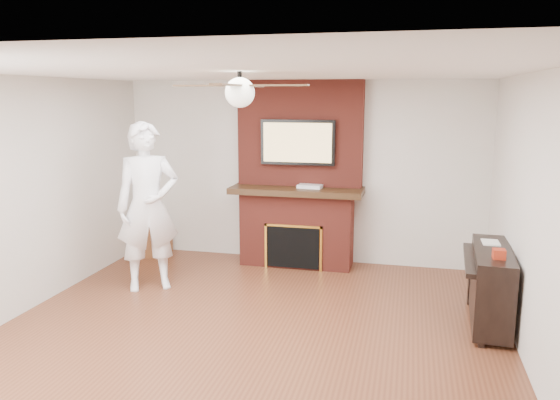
% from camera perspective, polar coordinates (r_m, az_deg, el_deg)
% --- Properties ---
extents(room_shell, '(5.36, 5.86, 2.86)m').
position_cam_1_polar(room_shell, '(4.95, -4.04, -1.33)').
color(room_shell, '#532918').
rests_on(room_shell, ground).
extents(fireplace, '(1.78, 0.64, 2.50)m').
position_cam_1_polar(fireplace, '(7.42, 1.90, 0.79)').
color(fireplace, maroon).
rests_on(fireplace, ground).
extents(tv, '(1.00, 0.08, 0.60)m').
position_cam_1_polar(tv, '(7.29, 1.86, 6.04)').
color(tv, black).
rests_on(tv, fireplace).
extents(ceiling_fan, '(1.21, 1.21, 0.31)m').
position_cam_1_polar(ceiling_fan, '(4.84, -4.22, 11.27)').
color(ceiling_fan, black).
rests_on(ceiling_fan, room_shell).
extents(person, '(0.88, 0.80, 2.00)m').
position_cam_1_polar(person, '(6.63, -13.64, -0.70)').
color(person, white).
rests_on(person, ground).
extents(side_table, '(0.54, 0.54, 0.54)m').
position_cam_1_polar(side_table, '(8.24, -13.41, -3.81)').
color(side_table, brown).
rests_on(side_table, ground).
extents(piano, '(0.52, 1.23, 0.88)m').
position_cam_1_polar(piano, '(5.94, 21.12, -8.23)').
color(piano, black).
rests_on(piano, ground).
extents(cable_box, '(0.33, 0.21, 0.05)m').
position_cam_1_polar(cable_box, '(7.28, 3.15, 1.43)').
color(cable_box, silver).
rests_on(cable_box, fireplace).
extents(candle_orange, '(0.06, 0.06, 0.11)m').
position_cam_1_polar(candle_orange, '(7.51, 1.02, -6.48)').
color(candle_orange, '#DC4519').
rests_on(candle_orange, ground).
extents(candle_green, '(0.07, 0.07, 0.08)m').
position_cam_1_polar(candle_green, '(7.46, 1.23, -6.73)').
color(candle_green, '#456C2B').
rests_on(candle_green, ground).
extents(candle_cream, '(0.08, 0.08, 0.10)m').
position_cam_1_polar(candle_cream, '(7.41, 2.04, -6.76)').
color(candle_cream, beige).
rests_on(candle_cream, ground).
extents(candle_blue, '(0.06, 0.06, 0.07)m').
position_cam_1_polar(candle_blue, '(7.39, 3.70, -6.94)').
color(candle_blue, '#385CA9').
rests_on(candle_blue, ground).
extents(candle_blue_extra, '(0.06, 0.06, 0.07)m').
position_cam_1_polar(candle_blue_extra, '(7.50, -0.57, -6.64)').
color(candle_blue_extra, '#6339AC').
rests_on(candle_blue_extra, ground).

